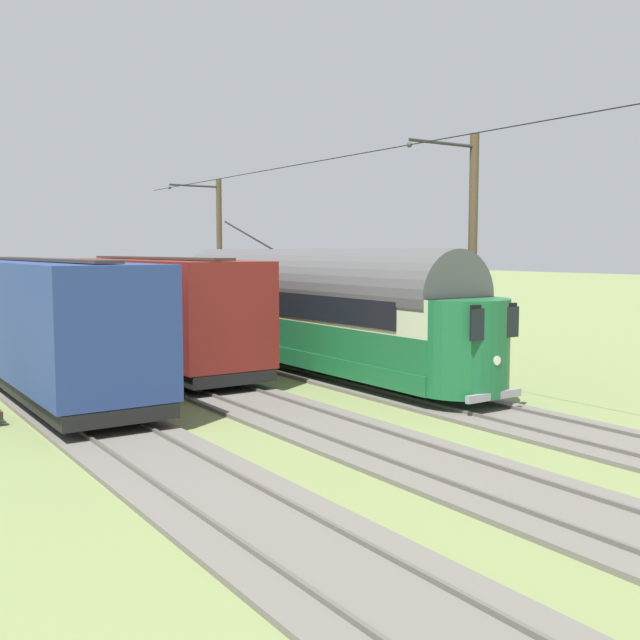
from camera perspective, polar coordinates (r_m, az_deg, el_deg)
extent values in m
plane|color=olive|center=(23.87, -9.07, -4.97)|extent=(220.00, 220.00, 0.00)
cube|color=#666059|center=(25.98, -0.27, -3.96)|extent=(2.80, 80.00, 0.10)
cube|color=#59544C|center=(25.58, -1.61, -3.90)|extent=(0.07, 80.00, 0.08)
cube|color=#59544C|center=(26.36, 1.03, -3.62)|extent=(0.07, 80.00, 0.08)
cube|color=#382819|center=(55.35, -18.98, 0.77)|extent=(2.50, 0.24, 0.08)
cube|color=#382819|center=(54.72, -18.81, 0.72)|extent=(2.50, 0.24, 0.08)
cube|color=#382819|center=(54.09, -18.62, 0.68)|extent=(2.50, 0.24, 0.08)
cube|color=#382819|center=(53.47, -18.44, 0.63)|extent=(2.50, 0.24, 0.08)
cube|color=#382819|center=(52.85, -18.25, 0.59)|extent=(2.50, 0.24, 0.08)
cube|color=#666059|center=(23.86, -9.07, -4.86)|extent=(2.80, 80.00, 0.10)
cube|color=#59544C|center=(23.56, -10.67, -4.79)|extent=(0.07, 80.00, 0.08)
cube|color=#59544C|center=(24.15, -7.53, -4.50)|extent=(0.07, 80.00, 0.08)
cube|color=#382819|center=(53.75, -23.31, 0.49)|extent=(2.50, 0.24, 0.08)
cube|color=#382819|center=(53.11, -23.18, 0.44)|extent=(2.50, 0.24, 0.08)
cube|color=#382819|center=(52.48, -23.04, 0.39)|extent=(2.50, 0.24, 0.08)
cube|color=#382819|center=(51.84, -22.91, 0.34)|extent=(2.50, 0.24, 0.08)
cube|color=#666059|center=(22.41, -19.32, -5.76)|extent=(2.80, 80.00, 0.10)
cube|color=#59544C|center=(22.23, -21.13, -5.67)|extent=(0.07, 80.00, 0.08)
cube|color=#59544C|center=(22.58, -17.56, -5.39)|extent=(0.07, 80.00, 0.08)
cube|color=#196033|center=(26.44, -1.09, -2.36)|extent=(2.65, 15.52, 0.55)
cube|color=#196033|center=(26.35, -1.09, -0.74)|extent=(2.55, 15.52, 0.95)
cube|color=#B7C699|center=(26.27, -1.10, 1.43)|extent=(2.55, 15.52, 1.05)
cylinder|color=#4C4C4C|center=(26.24, -1.10, 2.57)|extent=(2.65, 15.21, 2.65)
cylinder|color=#196033|center=(20.33, 10.79, -1.94)|extent=(2.55, 2.55, 2.55)
cylinder|color=#196033|center=(33.05, -8.37, 0.88)|extent=(2.55, 2.55, 2.55)
cube|color=black|center=(19.44, 13.20, 0.68)|extent=(1.63, 0.08, 0.36)
cube|color=black|center=(19.44, 13.26, -0.24)|extent=(1.73, 0.06, 0.80)
cube|color=black|center=(25.59, -3.53, 1.32)|extent=(0.04, 13.04, 0.80)
cube|color=black|center=(26.99, 1.21, 1.54)|extent=(0.04, 13.04, 0.80)
cylinder|color=silver|center=(19.50, 13.39, -3.04)|extent=(0.24, 0.06, 0.24)
cube|color=gray|center=(19.69, 13.20, -5.69)|extent=(1.94, 0.12, 0.20)
cylinder|color=black|center=(29.89, -5.58, 6.53)|extent=(0.07, 3.91, 1.21)
cylinder|color=black|center=(22.06, 4.37, -4.30)|extent=(0.10, 0.76, 0.76)
cylinder|color=black|center=(22.96, 7.19, -3.94)|extent=(0.10, 0.76, 0.76)
cylinder|color=black|center=(30.39, -7.32, -1.67)|extent=(0.10, 0.76, 0.76)
cylinder|color=black|center=(31.06, -4.96, -1.49)|extent=(0.10, 0.76, 0.76)
cube|color=maroon|center=(27.00, -12.50, 1.15)|extent=(2.90, 12.25, 3.20)
cube|color=#332D28|center=(26.94, -12.57, 4.67)|extent=(0.70, 11.03, 0.08)
cube|color=black|center=(27.19, -12.42, -2.64)|extent=(2.70, 12.25, 0.36)
cube|color=black|center=(27.60, -9.63, 0.75)|extent=(0.06, 2.20, 2.56)
cylinder|color=black|center=(31.42, -14.09, -1.48)|extent=(0.10, 0.84, 0.84)
cylinder|color=black|center=(30.96, -16.58, -1.64)|extent=(0.10, 0.84, 0.84)
cylinder|color=black|center=(23.60, -6.95, -3.59)|extent=(0.10, 0.84, 0.84)
cylinder|color=black|center=(22.99, -10.15, -3.87)|extent=(0.10, 0.84, 0.84)
cube|color=navy|center=(23.31, -20.28, 0.29)|extent=(2.90, 13.22, 3.20)
cube|color=#332D28|center=(23.23, -20.41, 4.37)|extent=(0.70, 11.89, 0.08)
cube|color=black|center=(23.53, -20.14, -4.08)|extent=(2.70, 13.22, 0.36)
cube|color=black|center=(23.72, -16.79, -0.14)|extent=(0.06, 2.20, 2.56)
cylinder|color=black|center=(28.14, -20.99, -2.46)|extent=(0.10, 0.84, 0.84)
cylinder|color=black|center=(19.34, -14.75, -5.71)|extent=(0.10, 0.84, 0.84)
cylinder|color=black|center=(18.93, -18.88, -6.06)|extent=(0.10, 0.84, 0.84)
cylinder|color=#4C3D28|center=(38.02, -7.71, 4.79)|extent=(0.28, 0.28, 7.82)
cylinder|color=#2D2D2D|center=(37.59, -9.59, 10.11)|extent=(2.61, 0.10, 0.10)
sphere|color=#334733|center=(37.06, -11.46, 9.92)|extent=(0.16, 0.16, 0.16)
cylinder|color=#4C3D28|center=(23.59, 11.60, 4.41)|extent=(0.28, 0.28, 7.82)
cylinder|color=#2D2D2D|center=(22.90, 9.42, 13.23)|extent=(2.61, 0.10, 0.10)
sphere|color=#334733|center=(22.01, 6.87, 13.19)|extent=(0.16, 0.16, 0.16)
cylinder|color=black|center=(22.01, 6.87, 13.19)|extent=(0.03, 39.12, 0.03)
cylinder|color=black|center=(37.59, -9.59, 10.11)|extent=(2.61, 0.02, 0.02)
cylinder|color=black|center=(32.88, -5.16, -1.13)|extent=(0.08, 0.08, 1.10)
cylinder|color=red|center=(32.81, -5.17, 0.03)|extent=(0.30, 0.30, 0.03)
cylinder|color=#262626|center=(32.81, -5.43, -1.50)|extent=(0.33, 0.04, 0.54)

